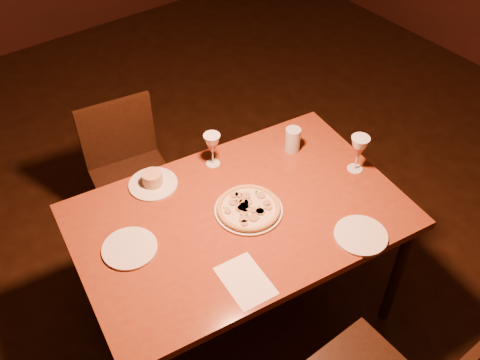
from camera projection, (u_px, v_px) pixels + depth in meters
floor at (276, 318)px, 2.80m from camera, size 7.00×7.00×0.00m
dining_table at (240, 224)px, 2.36m from camera, size 1.52×1.08×0.76m
chair_far at (129, 169)px, 2.94m from camera, size 0.47×0.47×0.84m
pizza_plate at (249, 208)px, 2.31m from camera, size 0.30×0.30×0.03m
ramekin_saucer at (153, 181)px, 2.43m from camera, size 0.22×0.22×0.07m
wine_glass_far at (212, 150)px, 2.49m from camera, size 0.08×0.08×0.17m
wine_glass_right at (358, 154)px, 2.46m from camera, size 0.09×0.09×0.19m
water_tumbler at (293, 140)px, 2.58m from camera, size 0.07×0.07×0.12m
side_plate_left at (130, 248)px, 2.17m from camera, size 0.22×0.22×0.01m
side_plate_near at (361, 235)px, 2.22m from camera, size 0.22×0.22×0.01m
menu_card at (245, 281)px, 2.06m from camera, size 0.18×0.25×0.00m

